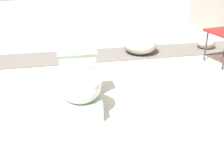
{
  "coord_description": "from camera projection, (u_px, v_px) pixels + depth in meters",
  "views": [
    {
      "loc": [
        2.23,
        -0.19,
        1.28
      ],
      "look_at": [
        0.08,
        0.23,
        0.3
      ],
      "focal_mm": 42.0,
      "sensor_mm": 36.0,
      "label": 1
    }
  ],
  "objects": [
    {
      "name": "ground_plane",
      "position": [
        87.0,
        101.0,
        2.56
      ],
      "size": [
        14.0,
        14.0,
        0.0
      ],
      "primitive_type": "plane",
      "color": "#B7B2A8"
    },
    {
      "name": "boulder_near",
      "position": [
        206.0,
        42.0,
        3.99
      ],
      "size": [
        0.35,
        0.37,
        0.2
      ],
      "primitive_type": "ellipsoid",
      "rotation": [
        0.0,
        0.0,
        1.94
      ],
      "color": "#ADA899",
      "rests_on": "ground"
    },
    {
      "name": "gravel_strip",
      "position": [
        112.0,
        54.0,
        3.77
      ],
      "size": [
        0.56,
        8.0,
        0.01
      ],
      "primitive_type": "cube",
      "color": "#605B56",
      "rests_on": "ground"
    },
    {
      "name": "toilet",
      "position": [
        80.0,
        85.0,
        2.38
      ],
      "size": [
        0.64,
        0.39,
        0.52
      ],
      "rotation": [
        0.0,
        0.0,
        -0.01
      ],
      "color": "#B2C6B7",
      "rests_on": "ground"
    },
    {
      "name": "boulder_far",
      "position": [
        140.0,
        44.0,
        3.78
      ],
      "size": [
        0.61,
        0.61,
        0.28
      ],
      "primitive_type": "ellipsoid",
      "rotation": [
        0.0,
        0.0,
        2.82
      ],
      "color": "#ADA899",
      "rests_on": "ground"
    }
  ]
}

